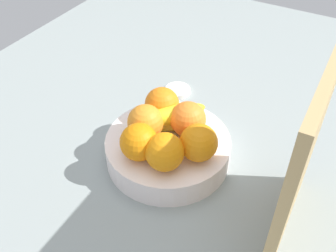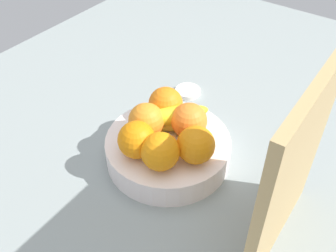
# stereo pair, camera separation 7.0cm
# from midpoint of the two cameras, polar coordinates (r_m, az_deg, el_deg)

# --- Properties ---
(ground_plane) EXTENTS (1.80, 1.40, 0.03)m
(ground_plane) POSITION_cam_midpoint_polar(r_m,az_deg,el_deg) (0.93, -1.84, -4.45)
(ground_plane) COLOR gray
(fruit_bowl) EXTENTS (0.28, 0.28, 0.06)m
(fruit_bowl) POSITION_cam_midpoint_polar(r_m,az_deg,el_deg) (0.89, -2.26, -3.46)
(fruit_bowl) COLOR white
(fruit_bowl) RESTS_ON ground_plane
(orange_front_left) EXTENTS (0.08, 0.08, 0.08)m
(orange_front_left) POSITION_cam_midpoint_polar(r_m,az_deg,el_deg) (0.78, -3.06, -3.88)
(orange_front_left) COLOR orange
(orange_front_left) RESTS_ON fruit_bowl
(orange_front_right) EXTENTS (0.08, 0.08, 0.08)m
(orange_front_right) POSITION_cam_midpoint_polar(r_m,az_deg,el_deg) (0.80, 1.98, -2.53)
(orange_front_right) COLOR orange
(orange_front_right) RESTS_ON fruit_bowl
(orange_center) EXTENTS (0.08, 0.08, 0.08)m
(orange_center) POSITION_cam_midpoint_polar(r_m,az_deg,el_deg) (0.86, 0.58, 0.91)
(orange_center) COLOR orange
(orange_center) RESTS_ON fruit_bowl
(orange_back_left) EXTENTS (0.08, 0.08, 0.08)m
(orange_back_left) POSITION_cam_midpoint_polar(r_m,az_deg,el_deg) (0.90, -3.11, 3.09)
(orange_back_left) COLOR orange
(orange_back_left) RESTS_ON fruit_bowl
(orange_back_right) EXTENTS (0.08, 0.08, 0.08)m
(orange_back_right) POSITION_cam_midpoint_polar(r_m,az_deg,el_deg) (0.85, -5.63, 0.45)
(orange_back_right) COLOR orange
(orange_back_right) RESTS_ON fruit_bowl
(orange_top_stack) EXTENTS (0.08, 0.08, 0.08)m
(orange_top_stack) POSITION_cam_midpoint_polar(r_m,az_deg,el_deg) (0.81, -6.71, -2.43)
(orange_top_stack) COLOR orange
(orange_top_stack) RESTS_ON fruit_bowl
(banana_bunch) EXTENTS (0.16, 0.17, 0.06)m
(banana_bunch) POSITION_cam_midpoint_polar(r_m,az_deg,el_deg) (0.87, -2.18, 0.96)
(banana_bunch) COLOR yellow
(banana_bunch) RESTS_ON fruit_bowl
(cutting_board) EXTENTS (0.28, 0.02, 0.36)m
(cutting_board) POSITION_cam_midpoint_polar(r_m,az_deg,el_deg) (0.67, 15.96, -5.45)
(cutting_board) COLOR tan
(cutting_board) RESTS_ON ground_plane
(jar_lid) EXTENTS (0.07, 0.07, 0.01)m
(jar_lid) POSITION_cam_midpoint_polar(r_m,az_deg,el_deg) (1.10, -0.41, 5.10)
(jar_lid) COLOR silver
(jar_lid) RESTS_ON ground_plane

